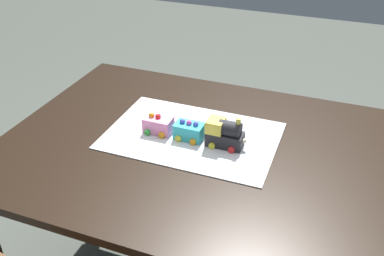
# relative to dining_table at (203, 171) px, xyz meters

# --- Properties ---
(dining_table) EXTENTS (1.40, 1.00, 0.74)m
(dining_table) POSITION_rel_dining_table_xyz_m (0.00, 0.00, 0.00)
(dining_table) COLOR black
(dining_table) RESTS_ON ground
(cake_board) EXTENTS (0.60, 0.40, 0.00)m
(cake_board) POSITION_rel_dining_table_xyz_m (0.06, -0.05, 0.11)
(cake_board) COLOR silver
(cake_board) RESTS_ON dining_table
(cake_locomotive) EXTENTS (0.14, 0.08, 0.12)m
(cake_locomotive) POSITION_rel_dining_table_xyz_m (-0.06, -0.03, 0.16)
(cake_locomotive) COLOR #232328
(cake_locomotive) RESTS_ON cake_board
(cake_car_gondola_turquoise) EXTENTS (0.10, 0.08, 0.07)m
(cake_car_gondola_turquoise) POSITION_rel_dining_table_xyz_m (0.07, -0.03, 0.14)
(cake_car_gondola_turquoise) COLOR #38B7C6
(cake_car_gondola_turquoise) RESTS_ON cake_board
(cake_car_tanker_bubblegum) EXTENTS (0.10, 0.08, 0.07)m
(cake_car_tanker_bubblegum) POSITION_rel_dining_table_xyz_m (0.18, -0.03, 0.14)
(cake_car_tanker_bubblegum) COLOR pink
(cake_car_tanker_bubblegum) RESTS_ON cake_board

